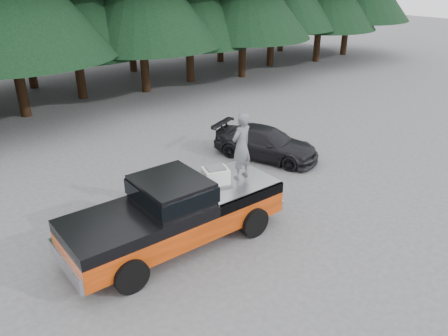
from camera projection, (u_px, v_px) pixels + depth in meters
ground at (219, 239)px, 11.87m from camera, size 120.00×120.00×0.00m
pickup_truck at (176, 221)px, 11.46m from camera, size 6.00×2.04×1.33m
truck_cab at (171, 190)px, 11.00m from camera, size 1.66×1.90×0.59m
air_compressor at (216, 177)px, 11.83m from camera, size 0.80×0.72×0.46m
man_on_bed at (241, 146)px, 11.95m from camera, size 0.75×0.56×1.89m
parked_car at (266, 143)px, 16.72m from camera, size 3.11×4.43×1.19m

